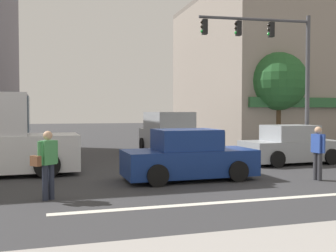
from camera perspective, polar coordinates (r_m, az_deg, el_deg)
The scene contains 10 objects.
ground_plane at distance 12.85m, azimuth 3.67°, elevation -7.45°, with size 120.00×120.00×0.00m, color #333335.
lane_marking_stripe at distance 9.69m, azimuth 10.92°, elevation -10.61°, with size 9.00×0.24×0.01m, color silver.
building_right_corner at distance 28.00m, azimuth 17.95°, elevation 7.27°, with size 13.68×11.55×9.41m.
street_tree at distance 20.65m, azimuth 15.66°, elevation 6.18°, with size 2.93×2.93×5.12m.
traffic_light_mast at distance 17.36m, azimuth 15.85°, elevation 9.20°, with size 4.87×0.68×6.20m.
sedan_crossing_center at distance 12.35m, azimuth 2.99°, elevation -4.51°, with size 4.14×1.95×1.58m.
sedan_waiting_far at distance 16.93m, azimuth 17.44°, elevation -2.81°, with size 4.18×2.03×1.58m.
van_crossing_leftbound at distance 19.94m, azimuth -0.14°, elevation -1.14°, with size 2.08×4.62×2.11m.
pedestrian_mid_crossing at distance 9.88m, azimuth -17.14°, elevation -4.85°, with size 0.64×0.51×1.67m.
pedestrian_far_side at distance 13.02m, azimuth 20.92°, elevation -3.25°, with size 0.26×0.57×1.67m.
Camera 1 is at (-4.36, -11.89, 2.13)m, focal length 42.00 mm.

